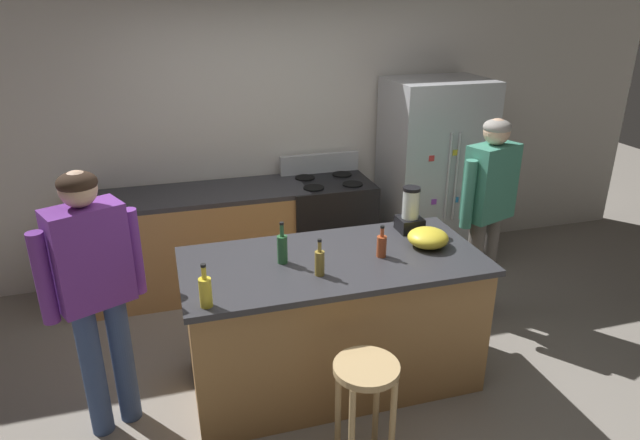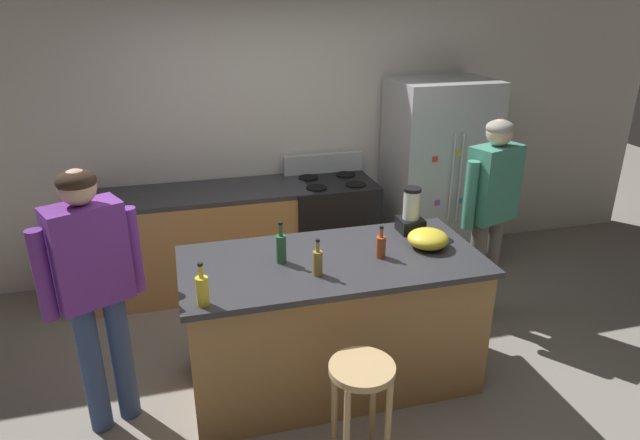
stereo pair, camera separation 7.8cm
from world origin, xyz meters
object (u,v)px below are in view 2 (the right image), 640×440
object	(u,v)px
kitchen_island	(332,320)
bottle_olive_oil	(281,248)
bar_stool	(361,389)
bottle_soda	(202,290)
bottle_vinegar	(318,262)
person_by_sink_right	(491,202)
stove_range	(331,227)
person_by_island_left	(93,280)
mixing_bowl	(428,239)
refrigerator	(437,176)
blender_appliance	(411,213)
bottle_cooking_sauce	(381,246)

from	to	relation	value
kitchen_island	bottle_olive_oil	size ratio (longest dim) A/B	7.04
bar_stool	bottle_soda	xyz separation A→B (m)	(-0.78, 0.42, 0.50)
bottle_soda	bottle_vinegar	distance (m)	0.72
person_by_sink_right	bottle_soda	bearing A→B (deg)	-159.40
stove_range	person_by_island_left	distance (m)	2.50
mixing_bowl	refrigerator	bearing A→B (deg)	61.77
bar_stool	bottle_olive_oil	distance (m)	1.00
bottle_olive_oil	mixing_bowl	bearing A→B (deg)	-1.84
person_by_island_left	person_by_sink_right	xyz separation A→B (m)	(2.86, 0.54, -0.00)
refrigerator	bottle_olive_oil	world-z (taller)	refrigerator
kitchen_island	person_by_island_left	bearing A→B (deg)	-177.86
person_by_sink_right	bar_stool	xyz separation A→B (m)	(-1.49, -1.27, -0.48)
kitchen_island	refrigerator	world-z (taller)	refrigerator
kitchen_island	bottle_vinegar	bearing A→B (deg)	-127.62
person_by_island_left	bottle_olive_oil	bearing A→B (deg)	4.55
person_by_sink_right	mixing_bowl	bearing A→B (deg)	-147.61
blender_appliance	bottle_soda	xyz separation A→B (m)	(-1.50, -0.65, -0.04)
stove_range	blender_appliance	xyz separation A→B (m)	(0.23, -1.24, 0.59)
bottle_cooking_sauce	person_by_sink_right	bearing A→B (deg)	25.89
bar_stool	bottle_soda	bearing A→B (deg)	151.68
bottle_vinegar	bottle_cooking_sauce	distance (m)	0.47
kitchen_island	bottle_olive_oil	bearing A→B (deg)	173.91
bottle_soda	bottle_cooking_sauce	world-z (taller)	bottle_soda
bottle_olive_oil	bottle_soda	bearing A→B (deg)	-142.10
person_by_island_left	bar_stool	distance (m)	1.63
mixing_bowl	bottle_vinegar	bearing A→B (deg)	-166.70
blender_appliance	bottle_soda	world-z (taller)	blender_appliance
bottle_vinegar	blender_appliance	bearing A→B (deg)	30.14
stove_range	bottle_olive_oil	distance (m)	1.76
refrigerator	bottle_cooking_sauce	size ratio (longest dim) A/B	8.35
refrigerator	bottle_vinegar	xyz separation A→B (m)	(-1.62, -1.69, 0.11)
person_by_island_left	bottle_vinegar	bearing A→B (deg)	-6.05
person_by_sink_right	bottle_vinegar	world-z (taller)	person_by_sink_right
bottle_vinegar	mixing_bowl	bearing A→B (deg)	13.30
bottle_vinegar	bottle_olive_oil	size ratio (longest dim) A/B	0.86
blender_appliance	mixing_bowl	bearing A→B (deg)	-88.95
bottle_olive_oil	bottle_cooking_sauce	size ratio (longest dim) A/B	1.28
bottle_soda	mixing_bowl	size ratio (longest dim) A/B	0.93
bar_stool	bottle_vinegar	bearing A→B (deg)	98.13
kitchen_island	stove_range	world-z (taller)	stove_range
bottle_vinegar	bottle_olive_oil	bearing A→B (deg)	128.47
blender_appliance	person_by_sink_right	bearing A→B (deg)	15.09
bottle_olive_oil	person_by_sink_right	bearing A→B (deg)	14.45
bottle_soda	bottle_olive_oil	distance (m)	0.65
person_by_sink_right	refrigerator	bearing A→B (deg)	87.73
refrigerator	person_by_island_left	bearing A→B (deg)	-151.86
bottle_cooking_sauce	mixing_bowl	world-z (taller)	bottle_cooking_sauce
refrigerator	stove_range	size ratio (longest dim) A/B	1.63
bar_stool	bottle_vinegar	size ratio (longest dim) A/B	2.87
kitchen_island	bottle_vinegar	distance (m)	0.60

